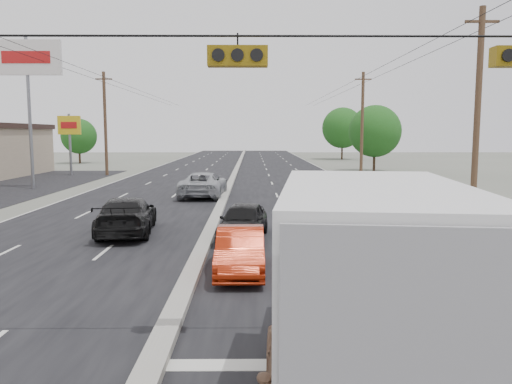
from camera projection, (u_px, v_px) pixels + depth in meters
ground at (159, 354)px, 9.34m from camera, size 200.00×200.00×0.00m
road_surface at (230, 186)px, 39.13m from camera, size 20.00×160.00×0.02m
center_median at (230, 185)px, 39.12m from camera, size 0.50×160.00×0.20m
utility_pole_left_c at (105, 123)px, 48.36m from camera, size 1.60×0.30×10.00m
utility_pole_right_b at (477, 112)px, 23.74m from camera, size 1.60×0.30×10.00m
utility_pole_right_c at (362, 123)px, 48.56m from camera, size 1.60×0.30×10.00m
traffic_signals at (232, 54)px, 8.71m from camera, size 25.00×0.30×0.54m
pole_sign_billboard at (27, 67)px, 35.99m from camera, size 5.00×0.25×11.00m
pole_sign_far at (69, 130)px, 48.42m from camera, size 2.20×0.25×6.00m
tree_left_far at (79, 136)px, 68.31m from camera, size 4.80×4.80×6.12m
tree_right_mid at (375, 131)px, 53.64m from camera, size 5.60×5.60×7.14m
tree_right_far at (342, 128)px, 78.40m from camera, size 6.40×6.40×8.16m
box_truck at (367, 290)px, 7.52m from camera, size 3.11×6.99×3.43m
tan_sedan at (341, 383)px, 6.69m from camera, size 2.67×5.58×1.57m
red_sedan at (240, 251)px, 14.73m from camera, size 1.41×3.99×1.31m
queue_car_a at (243, 221)px, 19.40m from camera, size 2.19×4.33×1.41m
queue_car_b at (394, 232)px, 17.32m from camera, size 1.72×4.31×1.39m
oncoming_near at (127, 216)px, 20.41m from camera, size 2.71×5.43×1.52m
oncoming_far at (203, 185)px, 32.32m from camera, size 2.91×5.90×1.61m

